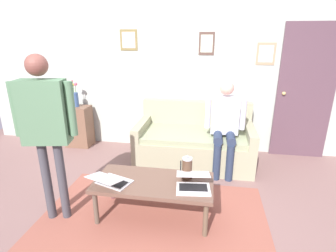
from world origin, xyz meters
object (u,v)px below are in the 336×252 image
object	(u,v)px
flower_vase	(76,97)
person_standing	(45,120)
interior_door	(305,93)
person_seated	(225,122)
coffee_table	(154,185)
side_shelf	(79,126)
laptop_left	(193,184)
laptop_center	(111,181)
couch	(194,143)
french_press	(187,168)

from	to	relation	value
flower_vase	person_standing	bearing A→B (deg)	110.66
interior_door	person_seated	bearing A→B (deg)	31.04
coffee_table	person_seated	xyz separation A→B (m)	(-0.75, -1.17, 0.35)
side_shelf	laptop_left	bearing A→B (deg)	140.38
person_standing	side_shelf	bearing A→B (deg)	-69.28
coffee_table	laptop_left	xyz separation A→B (m)	(-0.42, 0.06, 0.09)
coffee_table	laptop_center	world-z (taller)	laptop_center
interior_door	laptop_left	world-z (taller)	interior_door
couch	person_standing	bearing A→B (deg)	50.06
flower_vase	french_press	bearing A→B (deg)	142.13
coffee_table	laptop_left	size ratio (longest dim) A/B	3.37
coffee_table	side_shelf	xyz separation A→B (m)	(1.71, -1.70, -0.02)
french_press	person_standing	bearing A→B (deg)	12.75
coffee_table	french_press	world-z (taller)	french_press
french_press	interior_door	bearing A→B (deg)	-132.26
laptop_left	flower_vase	size ratio (longest dim) A/B	0.80
laptop_left	person_seated	distance (m)	1.30
laptop_left	french_press	world-z (taller)	french_press
person_standing	couch	bearing A→B (deg)	-129.94
flower_vase	person_seated	bearing A→B (deg)	167.66
laptop_center	french_press	world-z (taller)	french_press
french_press	person_standing	size ratio (longest dim) A/B	0.16
couch	french_press	distance (m)	1.30
interior_door	side_shelf	size ratio (longest dim) A/B	2.89
interior_door	french_press	xyz separation A→B (m)	(1.62, 1.78, -0.49)
coffee_table	side_shelf	bearing A→B (deg)	-44.81
coffee_table	person_seated	size ratio (longest dim) A/B	0.96
side_shelf	person_seated	distance (m)	2.55
coffee_table	laptop_center	size ratio (longest dim) A/B	2.76
laptop_center	side_shelf	distance (m)	2.26
coffee_table	person_standing	distance (m)	1.24
person_standing	interior_door	bearing A→B (deg)	-144.81
laptop_left	flower_vase	bearing A→B (deg)	-39.67
side_shelf	laptop_center	bearing A→B (deg)	125.43
person_seated	side_shelf	bearing A→B (deg)	-12.28
couch	flower_vase	bearing A→B (deg)	-8.70
couch	person_standing	size ratio (longest dim) A/B	1.00
coffee_table	laptop_center	bearing A→B (deg)	18.33
flower_vase	couch	bearing A→B (deg)	171.30
side_shelf	person_seated	xyz separation A→B (m)	(-2.46, 0.54, 0.37)
laptop_center	person_seated	xyz separation A→B (m)	(-1.16, -1.30, 0.26)
interior_door	coffee_table	world-z (taller)	interior_door
french_press	person_seated	distance (m)	1.15
french_press	coffee_table	bearing A→B (deg)	18.48
french_press	person_standing	xyz separation A→B (m)	(1.33, 0.30, 0.55)
laptop_left	person_seated	xyz separation A→B (m)	(-0.33, -1.23, 0.26)
couch	person_standing	world-z (taller)	person_standing
interior_door	french_press	distance (m)	2.45
interior_door	flower_vase	distance (m)	3.67
couch	flower_vase	size ratio (longest dim) A/B	3.76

